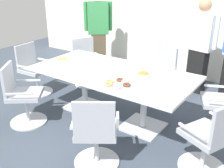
{
  "coord_description": "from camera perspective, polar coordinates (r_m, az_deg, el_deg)",
  "views": [
    {
      "loc": [
        2.1,
        -2.98,
        2.09
      ],
      "look_at": [
        0.0,
        0.0,
        0.55
      ],
      "focal_mm": 42.46,
      "sensor_mm": 36.0,
      "label": 1
    }
  ],
  "objects": [
    {
      "name": "office_chair_0",
      "position": [
        5.27,
        -5.45,
        4.16
      ],
      "size": [
        0.72,
        0.72,
        0.91
      ],
      "rotation": [
        0.0,
        0.0,
        -2.02
      ],
      "color": "silver",
      "rests_on": "ground"
    },
    {
      "name": "conference_table",
      "position": [
        3.93,
        0.0,
        1.01
      ],
      "size": [
        2.4,
        1.2,
        0.75
      ],
      "color": "silver",
      "rests_on": "ground"
    },
    {
      "name": "office_chair_4",
      "position": [
        3.12,
        20.32,
        -11.42
      ],
      "size": [
        0.71,
        0.71,
        0.91
      ],
      "rotation": [
        0.0,
        0.0,
        1.15
      ],
      "color": "silver",
      "rests_on": "ground"
    },
    {
      "name": "ground_plane",
      "position": [
        4.2,
        0.0,
        -6.98
      ],
      "size": [
        10.0,
        10.0,
        0.01
      ],
      "primitive_type": "cube",
      "color": "#3D4754"
    },
    {
      "name": "person_standing_0",
      "position": [
        5.89,
        -2.96,
        11.58
      ],
      "size": [
        0.53,
        0.45,
        1.79
      ],
      "rotation": [
        0.0,
        0.0,
        -2.46
      ],
      "color": "brown",
      "rests_on": "ground"
    },
    {
      "name": "snack_bowl_pretzels",
      "position": [
        3.65,
        6.75,
        1.98
      ],
      "size": [
        0.18,
        0.18,
        0.09
      ],
      "color": "white",
      "rests_on": "conference_table"
    },
    {
      "name": "office_chair_3",
      "position": [
        3.01,
        -3.54,
        -11.14
      ],
      "size": [
        0.75,
        0.75,
        0.91
      ],
      "rotation": [
        0.0,
        0.0,
        0.6
      ],
      "color": "silver",
      "rests_on": "ground"
    },
    {
      "name": "person_standing_1",
      "position": [
        5.04,
        18.4,
        7.8
      ],
      "size": [
        0.61,
        0.3,
        1.69
      ],
      "rotation": [
        0.0,
        0.0,
        -3.33
      ],
      "color": "black",
      "rests_on": "ground"
    },
    {
      "name": "snack_bowl_cookies",
      "position": [
        4.33,
        -10.69,
        5.07
      ],
      "size": [
        0.18,
        0.18,
        0.09
      ],
      "color": "beige",
      "rests_on": "conference_table"
    },
    {
      "name": "office_chair_6",
      "position": [
        4.77,
        10.19,
        1.86
      ],
      "size": [
        0.68,
        0.68,
        0.91
      ],
      "rotation": [
        0.0,
        0.0,
        -3.46
      ],
      "color": "silver",
      "rests_on": "ground"
    },
    {
      "name": "donut_platter",
      "position": [
        3.4,
        1.3,
        0.05
      ],
      "size": [
        0.35,
        0.34,
        0.04
      ],
      "color": "white",
      "rests_on": "conference_table"
    },
    {
      "name": "office_chair_5",
      "position": [
        3.96,
        22.71,
        -4.21
      ],
      "size": [
        0.71,
        0.71,
        0.91
      ],
      "rotation": [
        0.0,
        0.0,
        -4.3
      ],
      "color": "silver",
      "rests_on": "ground"
    },
    {
      "name": "napkin_pile",
      "position": [
        4.1,
        -6.33,
        4.24
      ],
      "size": [
        0.18,
        0.18,
        0.08
      ],
      "primitive_type": "cube",
      "color": "white",
      "rests_on": "conference_table"
    },
    {
      "name": "plate_stack",
      "position": [
        4.07,
        2.27,
        4.04
      ],
      "size": [
        0.18,
        0.18,
        0.05
      ],
      "color": "white",
      "rests_on": "conference_table"
    },
    {
      "name": "back_wall",
      "position": [
        5.82,
        14.28,
        15.43
      ],
      "size": [
        8.0,
        0.1,
        2.8
      ],
      "primitive_type": "cube",
      "color": "white",
      "rests_on": "ground"
    },
    {
      "name": "office_chair_1",
      "position": [
        5.07,
        -16.48,
        2.52
      ],
      "size": [
        0.58,
        0.58,
        0.91
      ],
      "rotation": [
        0.0,
        0.0,
        -1.5
      ],
      "color": "silver",
      "rests_on": "ground"
    },
    {
      "name": "office_chair_2",
      "position": [
        4.07,
        -18.84,
        -2.83
      ],
      "size": [
        0.76,
        0.76,
        0.91
      ],
      "rotation": [
        0.0,
        0.0,
        -0.91
      ],
      "color": "silver",
      "rests_on": "ground"
    }
  ]
}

